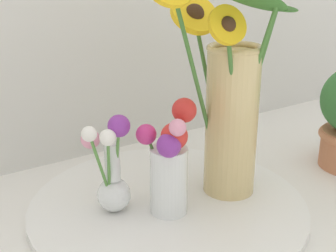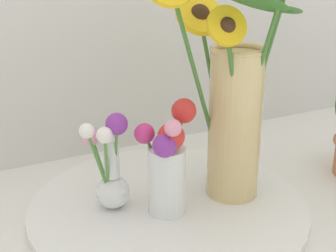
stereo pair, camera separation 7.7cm
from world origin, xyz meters
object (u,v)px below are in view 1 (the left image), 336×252
object	(u,v)px
vase_bulb_right	(111,171)
mason_jar_sunflowers	(230,99)
serving_tray	(168,206)
vase_small_center	(170,162)

from	to	relation	value
vase_bulb_right	mason_jar_sunflowers	bearing A→B (deg)	-13.48
serving_tray	vase_small_center	size ratio (longest dim) A/B	2.53
vase_bulb_right	serving_tray	bearing A→B (deg)	-14.80
mason_jar_sunflowers	serving_tray	bearing A→B (deg)	167.67
mason_jar_sunflowers	vase_bulb_right	xyz separation A→B (m)	(-0.21, 0.05, -0.10)
serving_tray	vase_bulb_right	bearing A→B (deg)	165.20
vase_small_center	vase_bulb_right	size ratio (longest dim) A/B	1.09
serving_tray	vase_bulb_right	size ratio (longest dim) A/B	2.74
vase_small_center	mason_jar_sunflowers	bearing A→B (deg)	2.14
mason_jar_sunflowers	vase_small_center	world-z (taller)	mason_jar_sunflowers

